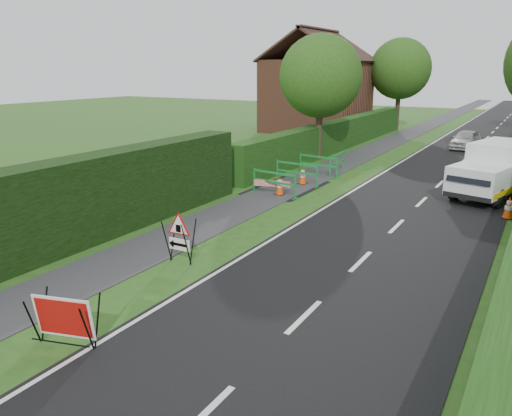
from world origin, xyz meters
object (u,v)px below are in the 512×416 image
at_px(works_van, 495,169).
at_px(hatchback_car, 466,139).
at_px(triangle_sign, 178,234).
at_px(red_rect_sign, 64,318).

distance_m(works_van, hatchback_car, 12.73).
bearing_deg(triangle_sign, works_van, 60.22).
distance_m(triangle_sign, hatchback_car, 24.42).
distance_m(red_rect_sign, hatchback_car, 28.53).
bearing_deg(works_van, triangle_sign, -103.55).
xyz_separation_m(red_rect_sign, hatchback_car, (2.68, 28.41, 0.02)).
relative_size(triangle_sign, hatchback_car, 0.34).
bearing_deg(hatchback_car, red_rect_sign, -90.91).
distance_m(red_rect_sign, works_van, 16.93).
bearing_deg(works_van, red_rect_sign, -94.46).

